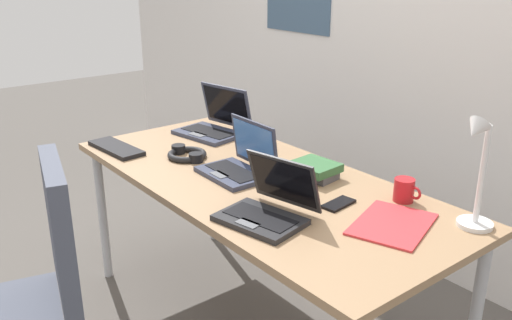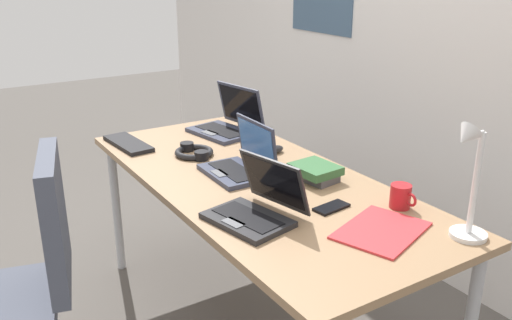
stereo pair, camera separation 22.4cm
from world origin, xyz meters
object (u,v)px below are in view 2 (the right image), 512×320
(paper_folder_back_left, at_px, (381,230))
(desk_lamp, at_px, (469,183))
(book_stack, at_px, (315,172))
(coffee_mug, at_px, (401,196))
(laptop_near_mouse, at_px, (241,163))
(headphones, at_px, (194,152))
(computer_mouse, at_px, (275,149))
(external_keyboard, at_px, (128,144))
(cell_phone, at_px, (331,207))
(laptop_center, at_px, (256,208))
(laptop_mid_desk, at_px, (227,124))
(office_chair, at_px, (17,309))

(paper_folder_back_left, bearing_deg, desk_lamp, 45.31)
(book_stack, distance_m, coffee_mug, 0.39)
(desk_lamp, distance_m, laptop_near_mouse, 0.94)
(headphones, height_order, paper_folder_back_left, headphones)
(computer_mouse, relative_size, book_stack, 0.46)
(external_keyboard, bearing_deg, cell_phone, 13.97)
(laptop_center, bearing_deg, desk_lamp, 44.94)
(laptop_mid_desk, xyz_separation_m, office_chair, (0.51, -1.17, -0.39))
(computer_mouse, height_order, headphones, headphones)
(laptop_center, bearing_deg, paper_folder_back_left, 44.72)
(laptop_center, bearing_deg, cell_phone, 74.55)
(coffee_mug, bearing_deg, external_keyboard, -154.22)
(coffee_mug, bearing_deg, office_chair, -116.92)
(laptop_center, xyz_separation_m, computer_mouse, (-0.54, 0.45, -0.03))
(headphones, height_order, coffee_mug, coffee_mug)
(desk_lamp, distance_m, coffee_mug, 0.32)
(laptop_mid_desk, bearing_deg, laptop_near_mouse, -24.04)
(computer_mouse, bearing_deg, cell_phone, -22.60)
(external_keyboard, distance_m, paper_folder_back_left, 1.37)
(computer_mouse, distance_m, office_chair, 1.26)
(external_keyboard, distance_m, coffee_mug, 1.35)
(headphones, bearing_deg, laptop_mid_desk, 126.71)
(laptop_mid_desk, height_order, office_chair, laptop_mid_desk)
(external_keyboard, distance_m, headphones, 0.36)
(desk_lamp, height_order, office_chair, desk_lamp)
(computer_mouse, xyz_separation_m, coffee_mug, (0.74, 0.05, 0.03))
(laptop_center, distance_m, cell_phone, 0.29)
(laptop_near_mouse, xyz_separation_m, office_chair, (-0.03, -0.93, -0.39))
(laptop_center, distance_m, laptop_mid_desk, 1.03)
(book_stack, distance_m, office_chair, 1.24)
(desk_lamp, height_order, paper_folder_back_left, desk_lamp)
(computer_mouse, xyz_separation_m, headphones, (-0.17, -0.33, -0.00))
(external_keyboard, height_order, computer_mouse, computer_mouse)
(desk_lamp, bearing_deg, book_stack, -172.92)
(paper_folder_back_left, height_order, office_chair, office_chair)
(desk_lamp, xyz_separation_m, laptop_near_mouse, (-0.88, -0.30, -0.15))
(headphones, bearing_deg, paper_folder_back_left, 10.34)
(laptop_near_mouse, bearing_deg, paper_folder_back_left, 9.85)
(computer_mouse, distance_m, headphones, 0.37)
(laptop_mid_desk, distance_m, coffee_mug, 1.15)
(laptop_near_mouse, xyz_separation_m, headphones, (-0.31, -0.06, -0.03))
(laptop_center, xyz_separation_m, external_keyboard, (-1.01, -0.09, -0.03))
(paper_folder_back_left, bearing_deg, external_keyboard, -163.32)
(laptop_near_mouse, distance_m, cell_phone, 0.49)
(headphones, xyz_separation_m, coffee_mug, (0.92, 0.38, 0.03))
(computer_mouse, bearing_deg, paper_folder_back_left, -16.99)
(laptop_near_mouse, relative_size, external_keyboard, 0.91)
(desk_lamp, height_order, coffee_mug, desk_lamp)
(coffee_mug, bearing_deg, paper_folder_back_left, -62.30)
(laptop_mid_desk, bearing_deg, office_chair, -66.46)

